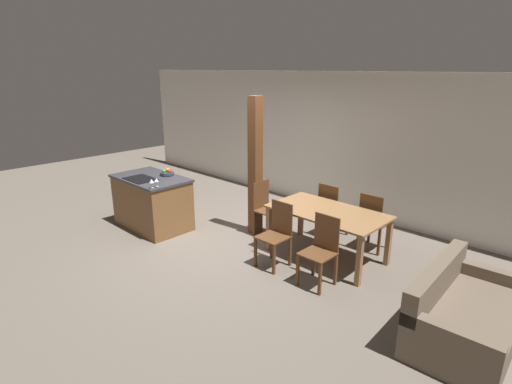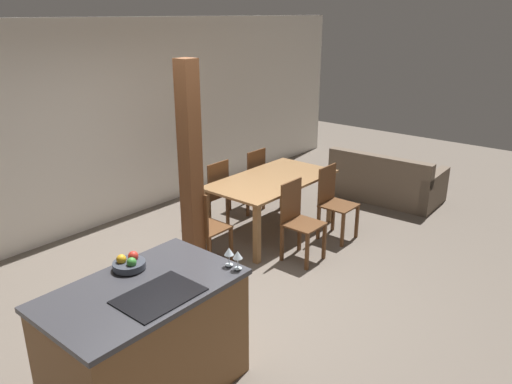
{
  "view_description": "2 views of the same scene",
  "coord_description": "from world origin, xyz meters",
  "px_view_note": "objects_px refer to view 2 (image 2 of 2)",
  "views": [
    {
      "loc": [
        4.63,
        -3.99,
        2.77
      ],
      "look_at": [
        0.6,
        0.2,
        0.95
      ],
      "focal_mm": 28.0,
      "sensor_mm": 36.0,
      "label": 1
    },
    {
      "loc": [
        -3.23,
        -3.01,
        2.76
      ],
      "look_at": [
        0.6,
        0.2,
        0.95
      ],
      "focal_mm": 35.0,
      "sensor_mm": 36.0,
      "label": 2
    }
  ],
  "objects_px": {
    "couch": "(386,182)",
    "timber_post": "(191,174)",
    "dining_table": "(272,186)",
    "dining_chair_near_right": "(334,201)",
    "wine_glass_near": "(238,255)",
    "dining_chair_head_end": "(204,226)",
    "dining_chair_far_right": "(250,179)",
    "dining_chair_near_left": "(299,219)",
    "wine_glass_middle": "(229,252)",
    "kitchen_island": "(146,342)",
    "fruit_bowl": "(129,263)",
    "dining_chair_far_left": "(213,193)"
  },
  "relations": [
    {
      "from": "dining_chair_far_right",
      "to": "timber_post",
      "type": "bearing_deg",
      "value": 22.33
    },
    {
      "from": "dining_chair_near_right",
      "to": "dining_chair_head_end",
      "type": "xyz_separation_m",
      "value": [
        -1.62,
        0.7,
        0.0
      ]
    },
    {
      "from": "dining_chair_far_right",
      "to": "couch",
      "type": "height_order",
      "value": "dining_chair_far_right"
    },
    {
      "from": "wine_glass_near",
      "to": "couch",
      "type": "distance_m",
      "value": 4.63
    },
    {
      "from": "wine_glass_middle",
      "to": "dining_chair_near_right",
      "type": "xyz_separation_m",
      "value": [
        2.71,
        0.71,
        -0.56
      ]
    },
    {
      "from": "wine_glass_near",
      "to": "dining_chair_head_end",
      "type": "relative_size",
      "value": 0.16
    },
    {
      "from": "dining_chair_near_right",
      "to": "dining_chair_far_right",
      "type": "xyz_separation_m",
      "value": [
        0.0,
        1.4,
        0.0
      ]
    },
    {
      "from": "couch",
      "to": "dining_chair_far_right",
      "type": "bearing_deg",
      "value": 51.41
    },
    {
      "from": "kitchen_island",
      "to": "fruit_bowl",
      "type": "relative_size",
      "value": 5.69
    },
    {
      "from": "dining_chair_head_end",
      "to": "timber_post",
      "type": "distance_m",
      "value": 0.71
    },
    {
      "from": "wine_glass_middle",
      "to": "dining_chair_far_right",
      "type": "relative_size",
      "value": 0.16
    },
    {
      "from": "wine_glass_near",
      "to": "dining_chair_near_left",
      "type": "xyz_separation_m",
      "value": [
        1.93,
        0.8,
        -0.56
      ]
    },
    {
      "from": "dining_table",
      "to": "dining_chair_far_left",
      "type": "height_order",
      "value": "dining_chair_far_left"
    },
    {
      "from": "dining_table",
      "to": "couch",
      "type": "height_order",
      "value": "couch"
    },
    {
      "from": "timber_post",
      "to": "kitchen_island",
      "type": "bearing_deg",
      "value": -144.11
    },
    {
      "from": "dining_table",
      "to": "couch",
      "type": "distance_m",
      "value": 2.26
    },
    {
      "from": "dining_table",
      "to": "dining_chair_far_left",
      "type": "relative_size",
      "value": 1.83
    },
    {
      "from": "wine_glass_middle",
      "to": "timber_post",
      "type": "bearing_deg",
      "value": 56.9
    },
    {
      "from": "dining_chair_far_left",
      "to": "dining_chair_far_right",
      "type": "xyz_separation_m",
      "value": [
        0.77,
        0.0,
        0.0
      ]
    },
    {
      "from": "dining_chair_far_right",
      "to": "timber_post",
      "type": "height_order",
      "value": "timber_post"
    },
    {
      "from": "kitchen_island",
      "to": "dining_chair_near_left",
      "type": "relative_size",
      "value": 1.49
    },
    {
      "from": "wine_glass_near",
      "to": "dining_chair_near_left",
      "type": "bearing_deg",
      "value": 22.39
    },
    {
      "from": "kitchen_island",
      "to": "dining_chair_near_right",
      "type": "distance_m",
      "value": 3.36
    },
    {
      "from": "dining_chair_head_end",
      "to": "couch",
      "type": "height_order",
      "value": "dining_chair_head_end"
    },
    {
      "from": "kitchen_island",
      "to": "dining_chair_far_left",
      "type": "bearing_deg",
      "value": 35.73
    },
    {
      "from": "wine_glass_middle",
      "to": "couch",
      "type": "distance_m",
      "value": 4.61
    },
    {
      "from": "fruit_bowl",
      "to": "dining_chair_near_right",
      "type": "relative_size",
      "value": 0.26
    },
    {
      "from": "wine_glass_near",
      "to": "timber_post",
      "type": "relative_size",
      "value": 0.06
    },
    {
      "from": "kitchen_island",
      "to": "couch",
      "type": "bearing_deg",
      "value": 6.35
    },
    {
      "from": "fruit_bowl",
      "to": "dining_chair_far_right",
      "type": "relative_size",
      "value": 0.26
    },
    {
      "from": "fruit_bowl",
      "to": "dining_chair_head_end",
      "type": "height_order",
      "value": "fruit_bowl"
    },
    {
      "from": "dining_table",
      "to": "dining_chair_near_right",
      "type": "relative_size",
      "value": 1.83
    },
    {
      "from": "dining_table",
      "to": "dining_chair_far_right",
      "type": "distance_m",
      "value": 0.81
    },
    {
      "from": "wine_glass_middle",
      "to": "dining_chair_near_left",
      "type": "xyz_separation_m",
      "value": [
        1.93,
        0.71,
        -0.56
      ]
    },
    {
      "from": "dining_chair_head_end",
      "to": "timber_post",
      "type": "height_order",
      "value": "timber_post"
    },
    {
      "from": "kitchen_island",
      "to": "dining_chair_far_right",
      "type": "distance_m",
      "value": 3.81
    },
    {
      "from": "dining_chair_near_left",
      "to": "wine_glass_near",
      "type": "bearing_deg",
      "value": -157.61
    },
    {
      "from": "couch",
      "to": "timber_post",
      "type": "height_order",
      "value": "timber_post"
    },
    {
      "from": "dining_chair_far_left",
      "to": "wine_glass_middle",
      "type": "bearing_deg",
      "value": 47.44
    },
    {
      "from": "wine_glass_near",
      "to": "kitchen_island",
      "type": "bearing_deg",
      "value": 150.35
    },
    {
      "from": "dining_chair_far_right",
      "to": "dining_chair_near_right",
      "type": "bearing_deg",
      "value": 90.0
    },
    {
      "from": "timber_post",
      "to": "dining_chair_far_right",
      "type": "bearing_deg",
      "value": 22.33
    },
    {
      "from": "dining_chair_near_left",
      "to": "couch",
      "type": "xyz_separation_m",
      "value": [
        2.53,
        0.12,
        -0.24
      ]
    },
    {
      "from": "dining_chair_near_right",
      "to": "dining_chair_far_right",
      "type": "height_order",
      "value": "same"
    },
    {
      "from": "dining_chair_near_left",
      "to": "dining_chair_far_right",
      "type": "bearing_deg",
      "value": 61.06
    },
    {
      "from": "wine_glass_middle",
      "to": "wine_glass_near",
      "type": "bearing_deg",
      "value": -90.0
    },
    {
      "from": "couch",
      "to": "timber_post",
      "type": "xyz_separation_m",
      "value": [
        -3.58,
        0.52,
        0.91
      ]
    },
    {
      "from": "dining_chair_near_left",
      "to": "dining_chair_head_end",
      "type": "xyz_separation_m",
      "value": [
        -0.85,
        0.7,
        0.0
      ]
    },
    {
      "from": "fruit_bowl",
      "to": "dining_chair_far_left",
      "type": "xyz_separation_m",
      "value": [
        2.45,
        1.56,
        -0.49
      ]
    },
    {
      "from": "dining_chair_far_left",
      "to": "timber_post",
      "type": "distance_m",
      "value": 1.46
    }
  ]
}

